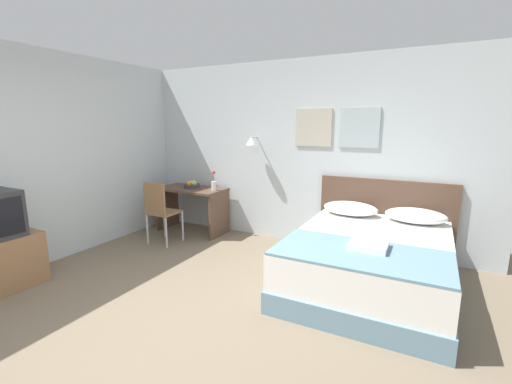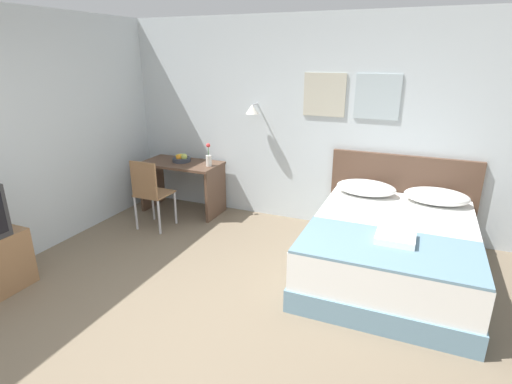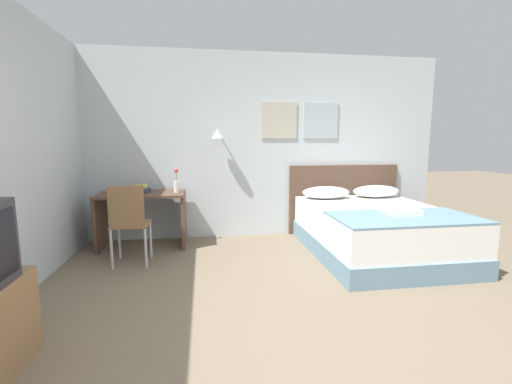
{
  "view_description": "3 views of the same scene",
  "coord_description": "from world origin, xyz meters",
  "px_view_note": "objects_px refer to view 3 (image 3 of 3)",
  "views": [
    {
      "loc": [
        1.88,
        -1.84,
        1.75
      ],
      "look_at": [
        0.15,
        1.5,
        1.0
      ],
      "focal_mm": 24.0,
      "sensor_mm": 36.0,
      "label": 1
    },
    {
      "loc": [
        1.52,
        -2.09,
        2.18
      ],
      "look_at": [
        -0.11,
        1.78,
        0.72
      ],
      "focal_mm": 28.0,
      "sensor_mm": 36.0,
      "label": 2
    },
    {
      "loc": [
        -0.75,
        -2.09,
        1.41
      ],
      "look_at": [
        -0.19,
        1.55,
        0.85
      ],
      "focal_mm": 24.0,
      "sensor_mm": 36.0,
      "label": 3
    }
  ],
  "objects_px": {
    "desk": "(142,210)",
    "fruit_bowl": "(141,189)",
    "headboard": "(343,199)",
    "pillow_right": "(376,191)",
    "pillow_left": "(326,192)",
    "throw_blanket": "(405,218)",
    "folded_towel_near_foot": "(402,211)",
    "desk_chair": "(129,219)",
    "bed": "(376,231)",
    "flower_vase": "(177,184)"
  },
  "relations": [
    {
      "from": "desk",
      "to": "desk_chair",
      "type": "distance_m",
      "value": 0.72
    },
    {
      "from": "headboard",
      "to": "desk_chair",
      "type": "distance_m",
      "value": 3.13
    },
    {
      "from": "headboard",
      "to": "desk_chair",
      "type": "bearing_deg",
      "value": -160.62
    },
    {
      "from": "desk",
      "to": "bed",
      "type": "bearing_deg",
      "value": -13.9
    },
    {
      "from": "headboard",
      "to": "flower_vase",
      "type": "bearing_deg",
      "value": -172.19
    },
    {
      "from": "headboard",
      "to": "fruit_bowl",
      "type": "bearing_deg",
      "value": -174.47
    },
    {
      "from": "headboard",
      "to": "flower_vase",
      "type": "xyz_separation_m",
      "value": [
        -2.48,
        -0.34,
        0.32
      ]
    },
    {
      "from": "pillow_left",
      "to": "fruit_bowl",
      "type": "distance_m",
      "value": 2.56
    },
    {
      "from": "pillow_left",
      "to": "flower_vase",
      "type": "height_order",
      "value": "flower_vase"
    },
    {
      "from": "bed",
      "to": "desk",
      "type": "height_order",
      "value": "desk"
    },
    {
      "from": "bed",
      "to": "folded_towel_near_foot",
      "type": "bearing_deg",
      "value": -83.85
    },
    {
      "from": "pillow_left",
      "to": "desk_chair",
      "type": "distance_m",
      "value": 2.68
    },
    {
      "from": "throw_blanket",
      "to": "fruit_bowl",
      "type": "relative_size",
      "value": 5.99
    },
    {
      "from": "headboard",
      "to": "pillow_right",
      "type": "bearing_deg",
      "value": -36.25
    },
    {
      "from": "bed",
      "to": "pillow_left",
      "type": "bearing_deg",
      "value": 116.77
    },
    {
      "from": "headboard",
      "to": "folded_towel_near_foot",
      "type": "height_order",
      "value": "headboard"
    },
    {
      "from": "headboard",
      "to": "fruit_bowl",
      "type": "xyz_separation_m",
      "value": [
        -2.95,
        -0.29,
        0.25
      ]
    },
    {
      "from": "desk",
      "to": "pillow_left",
      "type": "bearing_deg",
      "value": 0.88
    },
    {
      "from": "fruit_bowl",
      "to": "bed",
      "type": "bearing_deg",
      "value": -14.51
    },
    {
      "from": "bed",
      "to": "pillow_left",
      "type": "xyz_separation_m",
      "value": [
        -0.39,
        0.77,
        0.38
      ]
    },
    {
      "from": "pillow_right",
      "to": "desk",
      "type": "relative_size",
      "value": 0.62
    },
    {
      "from": "headboard",
      "to": "throw_blanket",
      "type": "xyz_separation_m",
      "value": [
        0.0,
        -1.64,
        0.08
      ]
    },
    {
      "from": "pillow_right",
      "to": "fruit_bowl",
      "type": "distance_m",
      "value": 3.34
    },
    {
      "from": "fruit_bowl",
      "to": "folded_towel_near_foot",
      "type": "bearing_deg",
      "value": -22.01
    },
    {
      "from": "bed",
      "to": "flower_vase",
      "type": "distance_m",
      "value": 2.63
    },
    {
      "from": "desk_chair",
      "to": "headboard",
      "type": "bearing_deg",
      "value": 19.38
    },
    {
      "from": "folded_towel_near_foot",
      "to": "desk_chair",
      "type": "relative_size",
      "value": 0.36
    },
    {
      "from": "pillow_left",
      "to": "flower_vase",
      "type": "bearing_deg",
      "value": -178.44
    },
    {
      "from": "bed",
      "to": "folded_towel_near_foot",
      "type": "height_order",
      "value": "folded_towel_near_foot"
    },
    {
      "from": "folded_towel_near_foot",
      "to": "desk",
      "type": "bearing_deg",
      "value": 158.5
    },
    {
      "from": "pillow_left",
      "to": "throw_blanket",
      "type": "distance_m",
      "value": 1.41
    },
    {
      "from": "pillow_left",
      "to": "throw_blanket",
      "type": "bearing_deg",
      "value": -74.11
    },
    {
      "from": "fruit_bowl",
      "to": "headboard",
      "type": "bearing_deg",
      "value": 5.53
    },
    {
      "from": "desk",
      "to": "folded_towel_near_foot",
      "type": "bearing_deg",
      "value": -21.5
    },
    {
      "from": "folded_towel_near_foot",
      "to": "desk_chair",
      "type": "height_order",
      "value": "desk_chair"
    },
    {
      "from": "desk",
      "to": "throw_blanket",
      "type": "bearing_deg",
      "value": -24.18
    },
    {
      "from": "headboard",
      "to": "folded_towel_near_foot",
      "type": "relative_size",
      "value": 5.06
    },
    {
      "from": "folded_towel_near_foot",
      "to": "desk",
      "type": "distance_m",
      "value": 3.21
    },
    {
      "from": "pillow_right",
      "to": "folded_towel_near_foot",
      "type": "bearing_deg",
      "value": -105.55
    },
    {
      "from": "throw_blanket",
      "to": "bed",
      "type": "bearing_deg",
      "value": 90.0
    },
    {
      "from": "throw_blanket",
      "to": "pillow_right",
      "type": "bearing_deg",
      "value": 74.11
    },
    {
      "from": "bed",
      "to": "flower_vase",
      "type": "bearing_deg",
      "value": 164.05
    },
    {
      "from": "pillow_right",
      "to": "throw_blanket",
      "type": "xyz_separation_m",
      "value": [
        -0.39,
        -1.36,
        -0.08
      ]
    },
    {
      "from": "folded_towel_near_foot",
      "to": "fruit_bowl",
      "type": "xyz_separation_m",
      "value": [
        -3.0,
        1.21,
        0.14
      ]
    },
    {
      "from": "desk",
      "to": "fruit_bowl",
      "type": "xyz_separation_m",
      "value": [
        -0.02,
        0.04,
        0.27
      ]
    },
    {
      "from": "desk",
      "to": "fruit_bowl",
      "type": "distance_m",
      "value": 0.27
    },
    {
      "from": "fruit_bowl",
      "to": "desk",
      "type": "bearing_deg",
      "value": -67.53
    },
    {
      "from": "throw_blanket",
      "to": "desk_chair",
      "type": "bearing_deg",
      "value": 168.55
    },
    {
      "from": "pillow_right",
      "to": "desk_chair",
      "type": "bearing_deg",
      "value": -167.24
    },
    {
      "from": "throw_blanket",
      "to": "desk",
      "type": "bearing_deg",
      "value": 155.82
    }
  ]
}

